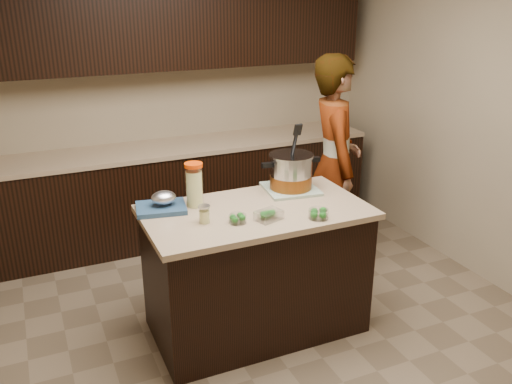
% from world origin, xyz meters
% --- Properties ---
extents(ground_plane, '(4.00, 4.00, 0.00)m').
position_xyz_m(ground_plane, '(0.00, 0.00, 0.00)').
color(ground_plane, brown).
rests_on(ground_plane, ground).
extents(room_shell, '(4.04, 4.04, 2.72)m').
position_xyz_m(room_shell, '(0.00, 0.00, 1.71)').
color(room_shell, tan).
rests_on(room_shell, ground).
extents(back_cabinets, '(3.60, 0.63, 2.33)m').
position_xyz_m(back_cabinets, '(0.00, 1.74, 0.94)').
color(back_cabinets, black).
rests_on(back_cabinets, ground).
extents(island, '(1.46, 0.81, 0.90)m').
position_xyz_m(island, '(0.00, 0.00, 0.45)').
color(island, black).
rests_on(island, ground).
extents(dish_towel, '(0.40, 0.40, 0.02)m').
position_xyz_m(dish_towel, '(0.37, 0.23, 0.91)').
color(dish_towel, '#4F7659').
rests_on(dish_towel, island).
extents(stock_pot, '(0.44, 0.33, 0.45)m').
position_xyz_m(stock_pot, '(0.37, 0.22, 1.02)').
color(stock_pot, '#B7B7BC').
rests_on(stock_pot, dish_towel).
extents(lemonade_pitcher, '(0.12, 0.12, 0.29)m').
position_xyz_m(lemonade_pitcher, '(-0.34, 0.22, 1.04)').
color(lemonade_pitcher, '#D3D281').
rests_on(lemonade_pitcher, island).
extents(mason_jar, '(0.08, 0.08, 0.12)m').
position_xyz_m(mason_jar, '(-0.38, -0.07, 0.95)').
color(mason_jar, '#D3D281').
rests_on(mason_jar, island).
extents(broccoli_tub_left, '(0.14, 0.14, 0.05)m').
position_xyz_m(broccoli_tub_left, '(-0.19, -0.15, 0.92)').
color(broccoli_tub_left, silver).
rests_on(broccoli_tub_left, island).
extents(broccoli_tub_right, '(0.13, 0.13, 0.06)m').
position_xyz_m(broccoli_tub_right, '(0.30, -0.29, 0.93)').
color(broccoli_tub_right, silver).
rests_on(broccoli_tub_right, island).
extents(broccoli_tub_rect, '(0.19, 0.16, 0.06)m').
position_xyz_m(broccoli_tub_rect, '(0.00, -0.18, 0.93)').
color(broccoli_tub_rect, silver).
rests_on(broccoli_tub_rect, island).
extents(blue_tray, '(0.36, 0.30, 0.12)m').
position_xyz_m(blue_tray, '(-0.56, 0.23, 0.94)').
color(blue_tray, navy).
rests_on(blue_tray, island).
extents(person, '(0.62, 0.76, 1.79)m').
position_xyz_m(person, '(0.98, 0.63, 0.89)').
color(person, gray).
rests_on(person, ground).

